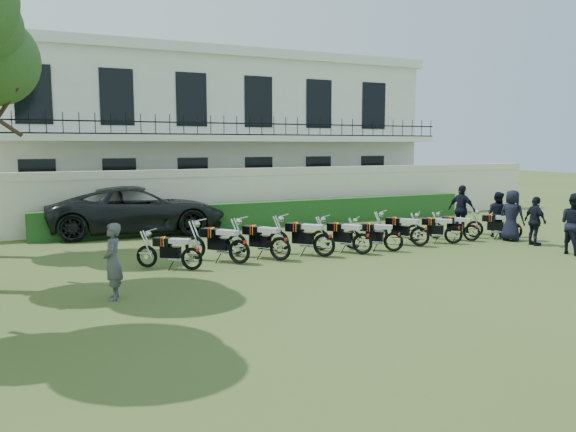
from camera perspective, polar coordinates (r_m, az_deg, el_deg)
name	(u,v)px	position (r m, az deg, el deg)	size (l,w,h in m)	color
ground	(345,262)	(15.70, 5.80, -4.67)	(100.00, 100.00, 0.00)	#3D5321
perimeter_wall	(243,196)	(22.69, -4.58, 2.01)	(30.00, 0.35, 2.30)	beige
hedge	(274,214)	(22.40, -1.45, 0.24)	(18.00, 0.60, 1.00)	#1A4719
building	(200,135)	(28.26, -8.92, 8.13)	(20.40, 9.60, 7.40)	white
motorcycle_0	(192,253)	(14.64, -9.76, -3.74)	(1.50, 1.24, 1.02)	black
motorcycle_1	(239,246)	(15.24, -4.98, -3.02)	(1.42, 1.66, 1.14)	black
motorcycle_2	(280,243)	(15.60, -0.79, -2.74)	(1.35, 1.72, 1.14)	black
motorcycle_3	(324,239)	(16.16, 3.71, -2.38)	(1.48, 1.66, 1.16)	black
motorcycle_4	(362,238)	(16.67, 7.58, -2.26)	(1.28, 1.63, 1.08)	black
motorcycle_5	(394,237)	(17.24, 10.69, -2.12)	(1.39, 1.34, 1.00)	black
motorcycle_6	(420,232)	(18.29, 13.25, -1.55)	(1.31, 1.60, 1.08)	black
motorcycle_7	(454,230)	(19.06, 16.48, -1.41)	(1.42, 1.30, 1.00)	black
motorcycle_8	(472,229)	(19.77, 18.17, -1.23)	(1.15, 1.44, 0.96)	black
motorcycle_9	(514,227)	(20.55, 21.94, -1.03)	(1.34, 1.39, 1.00)	black
suv	(138,210)	(21.21, -15.00, 0.61)	(2.89, 6.27, 1.74)	black
inspector	(113,262)	(12.30, -17.38, -4.44)	(0.59, 0.39, 1.62)	#515256
officer_1	(574,224)	(18.62, 27.06, -0.71)	(0.89, 0.69, 1.82)	black
officer_2	(535,221)	(19.72, 23.82, -0.48)	(0.93, 0.39, 1.59)	black
officer_3	(512,216)	(20.35, 21.77, 0.04)	(0.84, 0.55, 1.73)	black
officer_4	(497,214)	(21.06, 20.50, 0.15)	(0.78, 0.61, 1.60)	black
officer_5	(462,210)	(21.32, 17.23, 0.62)	(1.05, 0.44, 1.79)	black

